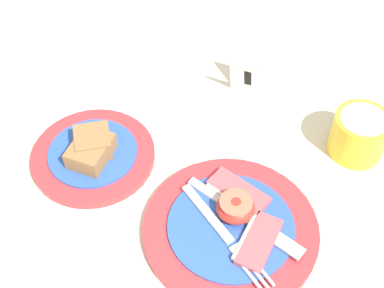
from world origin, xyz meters
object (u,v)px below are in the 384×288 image
object	(u,v)px
bread_plate	(93,153)
sugar_cup	(359,134)
number_card	(250,74)
breakfast_plate	(232,226)

from	to	relation	value
bread_plate	sugar_cup	world-z (taller)	sugar_cup
bread_plate	number_card	bearing A→B (deg)	63.92
bread_plate	number_card	distance (m)	0.28
breakfast_plate	bread_plate	world-z (taller)	bread_plate
breakfast_plate	number_card	world-z (taller)	number_card
breakfast_plate	sugar_cup	world-z (taller)	sugar_cup
sugar_cup	number_card	world-z (taller)	number_card
sugar_cup	number_card	bearing A→B (deg)	172.27
bread_plate	sugar_cup	distance (m)	0.40
breakfast_plate	number_card	distance (m)	0.28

